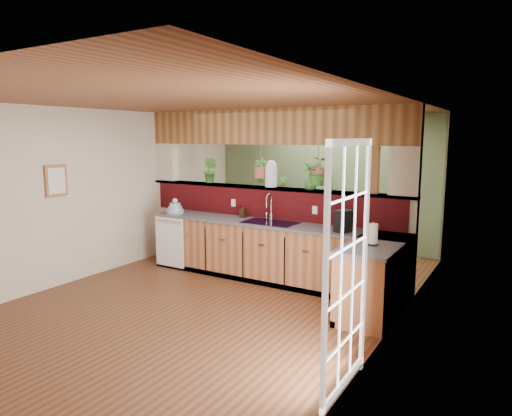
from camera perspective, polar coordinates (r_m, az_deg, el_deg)
The scene contains 28 objects.
ground at distance 6.42m, azimuth -4.57°, elevation -10.92°, with size 4.60×7.00×0.01m, color #562F1A.
ceiling at distance 6.05m, azimuth -4.89°, elevation 12.91°, with size 4.60×7.00×0.01m, color brown.
wall_back at distance 9.15m, azimuth 8.18°, elevation 3.35°, with size 4.60×0.02×2.60m, color beige.
wall_left at distance 7.66m, azimuth -18.84°, elevation 1.89°, with size 0.02×7.00×2.60m, color beige.
wall_right at distance 5.13m, azimuth 16.66°, elevation -1.30°, with size 0.02×7.00×2.60m, color beige.
pass_through_partition at distance 7.23m, azimuth 1.72°, elevation 1.09°, with size 4.60×0.21×2.60m.
pass_through_ledge at distance 7.22m, azimuth 1.53°, elevation 2.52°, with size 4.60×0.21×0.04m, color brown.
header_beam at distance 7.18m, azimuth 1.56°, elevation 10.12°, with size 4.60×0.15×0.55m, color brown.
sage_backwall at distance 9.13m, azimuth 8.13°, elevation 3.34°, with size 4.55×0.02×2.55m, color #5A724E.
countertop at distance 6.60m, azimuth 5.80°, elevation -6.31°, with size 4.14×1.52×0.90m.
dishwasher at distance 7.68m, azimuth -10.76°, elevation -4.17°, with size 0.58×0.03×0.82m.
navy_sink at distance 6.86m, azimuth 1.79°, elevation -2.46°, with size 0.82×0.50×0.18m.
french_door at distance 3.98m, azimuth 11.33°, elevation -7.72°, with size 0.06×1.02×2.16m, color white.
framed_print at distance 7.13m, azimuth -23.70°, elevation 3.14°, with size 0.04×0.35×0.45m.
faucet at distance 7.00m, azimuth 1.71°, elevation 0.29°, with size 0.18×0.18×0.42m.
dish_stack at distance 7.79m, azimuth -10.07°, elevation -0.05°, with size 0.29×0.29×0.25m.
soap_dispenser at distance 7.26m, azimuth -1.63°, elevation -0.38°, with size 0.09×0.09×0.20m, color #382014.
coffee_maker at distance 6.28m, azimuth 10.95°, elevation -1.70°, with size 0.16×0.27×0.30m.
paper_towel at distance 5.59m, azimuth 14.44°, elevation -3.24°, with size 0.13×0.13×0.27m.
glass_jar at distance 7.17m, azimuth 1.90°, elevation 4.33°, with size 0.19×0.19×0.42m.
ledge_plant_left at distance 7.81m, azimuth -5.71°, elevation 4.73°, with size 0.24×0.20×0.44m, color #306824.
ledge_plant_right at distance 6.87m, azimuth 6.85°, elevation 3.86°, with size 0.21×0.21×0.37m, color #306824.
hanging_plant_a at distance 7.26m, azimuth 0.54°, elevation 5.73°, with size 0.23×0.19×0.53m.
hanging_plant_b at distance 6.81m, azimuth 7.81°, elevation 6.13°, with size 0.43×0.38×0.55m.
shelving_console at distance 9.19m, azimuth 5.36°, elevation -1.62°, with size 1.59×0.42×1.06m, color black.
shelf_plant_a at distance 9.24m, azimuth 3.40°, elevation 2.98°, with size 0.20×0.14×0.38m, color #306824.
shelf_plant_b at distance 8.88m, azimuth 8.25°, elevation 3.10°, with size 0.29×0.29×0.52m, color #306824.
floor_plant at distance 8.37m, azimuth 10.94°, elevation -3.54°, with size 0.70×0.61×0.78m, color #306824.
Camera 1 is at (3.53, -4.90, 2.18)m, focal length 32.00 mm.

